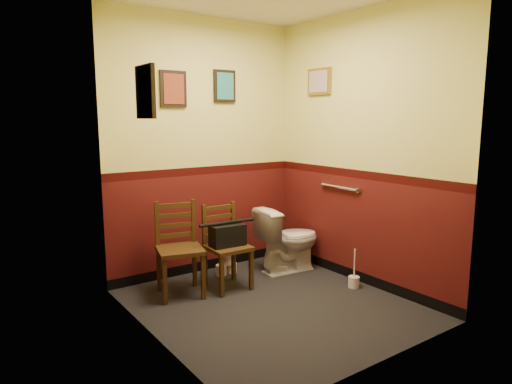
% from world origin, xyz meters
% --- Properties ---
extents(floor, '(2.20, 2.40, 0.00)m').
position_xyz_m(floor, '(0.00, 0.00, 0.00)').
color(floor, black).
rests_on(floor, ground).
extents(wall_back, '(2.20, 0.00, 2.70)m').
position_xyz_m(wall_back, '(0.00, 1.20, 1.35)').
color(wall_back, '#491110').
rests_on(wall_back, ground).
extents(wall_front, '(2.20, 0.00, 2.70)m').
position_xyz_m(wall_front, '(0.00, -1.20, 1.35)').
color(wall_front, '#491110').
rests_on(wall_front, ground).
extents(wall_left, '(0.00, 2.40, 2.70)m').
position_xyz_m(wall_left, '(-1.10, 0.00, 1.35)').
color(wall_left, '#491110').
rests_on(wall_left, ground).
extents(wall_right, '(0.00, 2.40, 2.70)m').
position_xyz_m(wall_right, '(1.10, 0.00, 1.35)').
color(wall_right, '#491110').
rests_on(wall_right, ground).
extents(grab_bar, '(0.05, 0.56, 0.06)m').
position_xyz_m(grab_bar, '(1.07, 0.25, 0.95)').
color(grab_bar, silver).
rests_on(grab_bar, wall_right).
extents(framed_print_back_a, '(0.28, 0.04, 0.36)m').
position_xyz_m(framed_print_back_a, '(-0.35, 1.18, 1.95)').
color(framed_print_back_a, black).
rests_on(framed_print_back_a, wall_back).
extents(framed_print_back_b, '(0.26, 0.04, 0.34)m').
position_xyz_m(framed_print_back_b, '(0.25, 1.18, 2.00)').
color(framed_print_back_b, black).
rests_on(framed_print_back_b, wall_back).
extents(framed_print_left, '(0.04, 0.30, 0.38)m').
position_xyz_m(framed_print_left, '(-1.08, 0.10, 1.85)').
color(framed_print_left, black).
rests_on(framed_print_left, wall_left).
extents(framed_print_right, '(0.04, 0.34, 0.28)m').
position_xyz_m(framed_print_right, '(1.08, 0.60, 2.05)').
color(framed_print_right, olive).
rests_on(framed_print_right, wall_right).
extents(toilet, '(0.75, 0.46, 0.70)m').
position_xyz_m(toilet, '(0.72, 0.65, 0.35)').
color(toilet, white).
rests_on(toilet, floor).
extents(toilet_brush, '(0.11, 0.11, 0.39)m').
position_xyz_m(toilet_brush, '(0.93, -0.12, 0.06)').
color(toilet_brush, silver).
rests_on(toilet_brush, floor).
extents(chair_left, '(0.50, 0.50, 0.88)m').
position_xyz_m(chair_left, '(-0.55, 0.74, 0.44)').
color(chair_left, '#3E2A12').
rests_on(chair_left, floor).
extents(chair_right, '(0.40, 0.40, 0.83)m').
position_xyz_m(chair_right, '(-0.10, 0.62, 0.42)').
color(chair_right, '#3E2A12').
rests_on(chair_right, floor).
extents(handbag, '(0.35, 0.19, 0.25)m').
position_xyz_m(handbag, '(-0.10, 0.59, 0.54)').
color(handbag, black).
rests_on(handbag, chair_right).
extents(tp_stack, '(0.25, 0.15, 0.43)m').
position_xyz_m(tp_stack, '(0.11, 0.95, 0.18)').
color(tp_stack, silver).
rests_on(tp_stack, floor).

